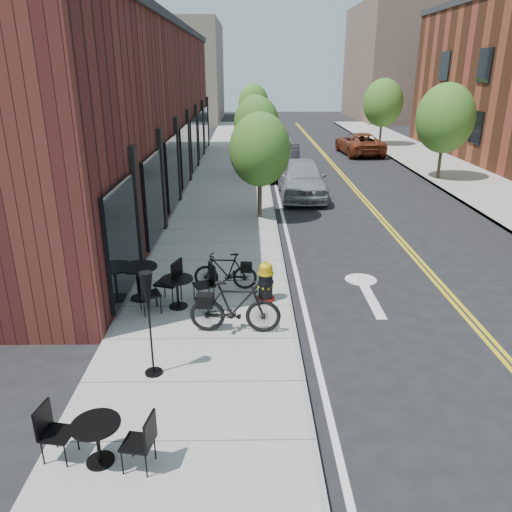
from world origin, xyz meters
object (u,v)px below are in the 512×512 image
object	(u,v)px
bicycle_left	(225,271)
parked_car_far	(359,144)
patio_umbrella	(148,303)
parked_car_b	(283,160)
bistro_set_a	(97,437)
bistro_set_c	(140,278)
parked_car_a	(302,178)
bistro_set_b	(177,288)
fire_hydrant	(266,282)
bicycle_right	(235,307)
parked_car_c	(273,136)

from	to	relation	value
bicycle_left	parked_car_far	world-z (taller)	parked_car_far
patio_umbrella	parked_car_b	xyz separation A→B (m)	(3.54, 18.51, -0.74)
bistro_set_a	bistro_set_c	size ratio (longest dim) A/B	0.78
bistro_set_a	parked_car_a	xyz separation A→B (m)	(4.42, 15.97, 0.28)
bistro_set_b	parked_car_far	size ratio (longest dim) A/B	0.34
parked_car_a	parked_car_far	size ratio (longest dim) A/B	0.96
fire_hydrant	bicycle_right	size ratio (longest dim) A/B	0.52
bistro_set_b	patio_umbrella	world-z (taller)	patio_umbrella
bicycle_right	bistro_set_b	xyz separation A→B (m)	(-1.36, 1.19, -0.10)
fire_hydrant	bicycle_left	size ratio (longest dim) A/B	0.63
patio_umbrella	parked_car_c	world-z (taller)	patio_umbrella
patio_umbrella	parked_car_c	size ratio (longest dim) A/B	0.40
bicycle_right	patio_umbrella	xyz separation A→B (m)	(-1.45, -1.52, 0.85)
parked_car_a	parked_car_far	xyz separation A→B (m)	(4.99, 11.73, -0.12)
parked_car_b	fire_hydrant	bearing A→B (deg)	-91.87
bistro_set_c	parked_car_a	distance (m)	11.71
patio_umbrella	parked_car_c	bearing A→B (deg)	83.16
patio_umbrella	parked_car_b	distance (m)	18.86
parked_car_c	patio_umbrella	bearing A→B (deg)	-102.41
parked_car_far	bicycle_left	bearing A→B (deg)	65.99
patio_umbrella	parked_car_a	xyz separation A→B (m)	(4.05, 13.80, -0.71)
bicycle_left	bicycle_right	world-z (taller)	bicycle_right
parked_car_far	bistro_set_c	bearing A→B (deg)	62.00
patio_umbrella	bicycle_right	bearing A→B (deg)	46.35
bistro_set_a	parked_car_a	world-z (taller)	parked_car_a
parked_car_far	bistro_set_b	bearing A→B (deg)	64.47
fire_hydrant	bicycle_left	xyz separation A→B (m)	(-0.98, 0.66, 0.01)
fire_hydrant	bistro_set_a	xyz separation A→B (m)	(-2.49, -5.23, -0.04)
bicycle_right	bistro_set_a	xyz separation A→B (m)	(-1.81, -3.69, -0.14)
bicycle_left	parked_car_b	xyz separation A→B (m)	(2.39, 14.79, 0.21)
bistro_set_b	bistro_set_c	distance (m)	1.06
bistro_set_c	parked_car_a	size ratio (longest dim) A/B	0.42
fire_hydrant	bistro_set_c	world-z (taller)	bistro_set_c
bistro_set_a	bistro_set_c	world-z (taller)	bistro_set_c
bistro_set_b	parked_car_c	bearing A→B (deg)	59.00
bistro_set_a	parked_car_c	world-z (taller)	parked_car_c
bistro_set_c	parked_car_far	world-z (taller)	parked_car_far
fire_hydrant	patio_umbrella	size ratio (longest dim) A/B	0.50
bistro_set_c	bicycle_right	bearing A→B (deg)	-16.84
parked_car_a	parked_car_c	distance (m)	15.71
bistro_set_b	bistro_set_c	size ratio (longest dim) A/B	0.85
bicycle_left	parked_car_c	xyz separation A→B (m)	(2.39, 25.78, 0.12)
parked_car_c	parked_car_far	world-z (taller)	parked_car_c
bicycle_left	bistro_set_c	bearing A→B (deg)	-71.26
parked_car_b	parked_car_c	xyz separation A→B (m)	(0.00, 10.98, -0.09)
bistro_set_b	parked_car_b	xyz separation A→B (m)	(3.45, 15.81, 0.22)
bicycle_left	parked_car_far	size ratio (longest dim) A/B	0.31
bicycle_left	patio_umbrella	size ratio (longest dim) A/B	0.80
bistro_set_a	patio_umbrella	xyz separation A→B (m)	(0.36, 2.18, 0.99)
bicycle_right	parked_car_c	world-z (taller)	parked_car_c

